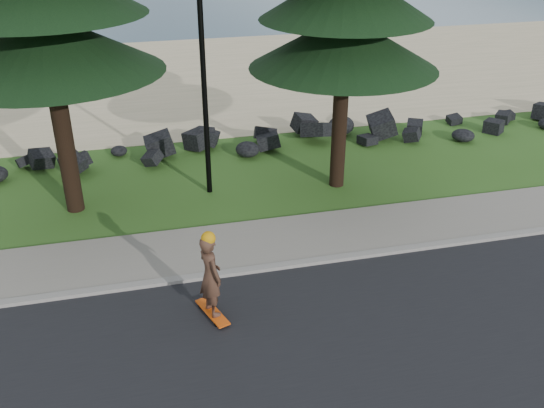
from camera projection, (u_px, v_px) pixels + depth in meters
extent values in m
plane|color=#335D1D|center=(231.00, 252.00, 13.75)|extent=(160.00, 160.00, 0.00)
cube|color=black|center=(279.00, 395.00, 9.87)|extent=(160.00, 7.00, 0.02)
cube|color=gray|center=(238.00, 272.00, 12.95)|extent=(160.00, 0.20, 0.10)
cube|color=gray|center=(229.00, 246.00, 13.90)|extent=(160.00, 2.00, 0.08)
cube|color=tan|center=(171.00, 79.00, 26.23)|extent=(160.00, 15.00, 0.01)
cylinder|color=black|center=(202.00, 44.00, 14.65)|extent=(0.14, 0.14, 8.00)
cube|color=#E34E0D|center=(212.00, 312.00, 11.65)|extent=(0.56, 1.03, 0.03)
imported|color=#4C3023|center=(210.00, 275.00, 11.26)|extent=(0.58, 0.71, 1.67)
sphere|color=orange|center=(208.00, 238.00, 10.89)|extent=(0.27, 0.27, 0.27)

